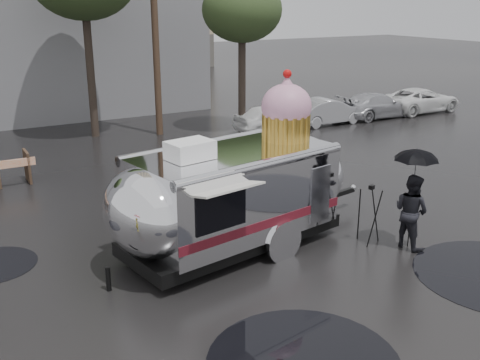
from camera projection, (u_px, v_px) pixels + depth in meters
ground at (307, 287)px, 11.38m from camera, size 120.00×120.00×0.00m
puddles at (345, 306)px, 10.64m from camera, size 11.93×8.72×0.01m
utility_pole at (155, 23)px, 22.67m from camera, size 1.60×0.28×9.00m
tree_right at (242, 11)px, 23.37m from camera, size 3.36×3.36×6.42m
parked_cars at (358, 105)px, 26.63m from camera, size 13.20×1.90×1.50m
airstream_trailer at (236, 189)px, 12.76m from camera, size 7.52×3.65×4.09m
person_right at (411, 211)px, 12.96m from camera, size 0.56×0.90×1.77m
umbrella_black at (416, 166)px, 12.62m from camera, size 1.24×1.24×2.39m
tripod at (370, 209)px, 13.19m from camera, size 0.58×0.58×1.45m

